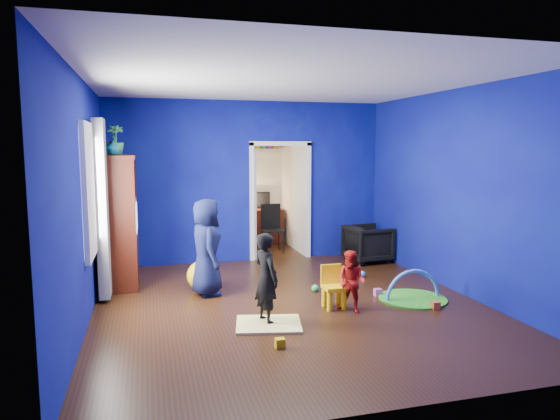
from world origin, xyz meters
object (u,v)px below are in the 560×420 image
object	(u,v)px
hopper_ball	(202,275)
crt_tv	(120,218)
tv_armoire	(118,221)
folding_chair	(273,229)
toddler_red	(351,282)
armchair	(368,244)
vase	(113,148)
study_desk	(262,226)
child_black	(266,278)
child_navy	(206,247)
kid_chair	(334,289)
play_mat	(413,299)

from	to	relation	value
hopper_ball	crt_tv	bearing A→B (deg)	151.33
tv_armoire	folding_chair	bearing A→B (deg)	30.36
toddler_red	armchair	bearing A→B (deg)	108.35
vase	hopper_ball	bearing A→B (deg)	-15.20
vase	folding_chair	xyz separation A→B (m)	(2.82, 1.95, -1.61)
armchair	study_desk	size ratio (longest dim) A/B	0.83
toddler_red	vase	world-z (taller)	vase
crt_tv	hopper_ball	world-z (taller)	crt_tv
child_black	vase	world-z (taller)	vase
study_desk	folding_chair	distance (m)	0.96
vase	study_desk	xyz separation A→B (m)	(2.82, 2.91, -1.69)
child_navy	kid_chair	distance (m)	1.89
study_desk	armchair	bearing A→B (deg)	-55.96
armchair	play_mat	xyz separation A→B (m)	(-0.38, -2.27, -0.32)
folding_chair	toddler_red	bearing A→B (deg)	-88.88
toddler_red	kid_chair	xyz separation A→B (m)	(-0.15, 0.20, -0.14)
crt_tv	hopper_ball	distance (m)	1.52
child_navy	folding_chair	world-z (taller)	child_navy
play_mat	hopper_ball	bearing A→B (deg)	155.92
kid_chair	play_mat	size ratio (longest dim) A/B	0.55
play_mat	study_desk	distance (m)	4.60
hopper_ball	kid_chair	world-z (taller)	kid_chair
vase	crt_tv	xyz separation A→B (m)	(0.04, 0.30, -1.05)
kid_chair	child_navy	bearing A→B (deg)	146.79
vase	hopper_ball	world-z (taller)	vase
armchair	tv_armoire	bearing A→B (deg)	89.99
crt_tv	folding_chair	world-z (taller)	crt_tv
tv_armoire	vase	bearing A→B (deg)	-90.00
kid_chair	tv_armoire	bearing A→B (deg)	146.11
hopper_ball	kid_chair	size ratio (longest dim) A/B	0.86
toddler_red	kid_chair	world-z (taller)	toddler_red
armchair	kid_chair	distance (m)	2.79
crt_tv	child_navy	bearing A→B (deg)	-36.33
study_desk	folding_chair	xyz separation A→B (m)	(0.00, -0.96, 0.09)
toddler_red	play_mat	distance (m)	1.12
armchair	play_mat	distance (m)	2.33
crt_tv	vase	bearing A→B (deg)	-97.59
play_mat	study_desk	bearing A→B (deg)	103.77
armchair	crt_tv	world-z (taller)	crt_tv
kid_chair	folding_chair	bearing A→B (deg)	89.47
child_navy	armchair	bearing A→B (deg)	-70.57
child_black	kid_chair	distance (m)	1.07
play_mat	child_navy	bearing A→B (deg)	160.08
hopper_ball	vase	bearing A→B (deg)	164.80
child_black	tv_armoire	distance (m)	2.86
child_navy	folding_chair	xyz separation A→B (m)	(1.60, 2.52, -0.22)
armchair	folding_chair	xyz separation A→B (m)	(-1.48, 1.22, 0.13)
play_mat	study_desk	size ratio (longest dim) A/B	1.04
hopper_ball	folding_chair	world-z (taller)	folding_chair
kid_chair	crt_tv	bearing A→B (deg)	145.72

